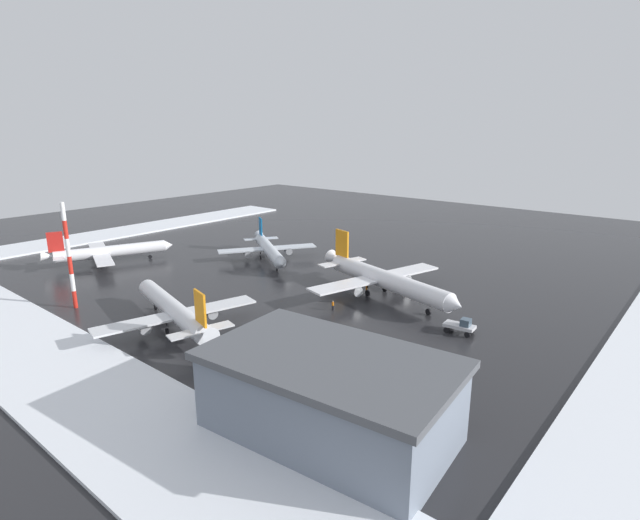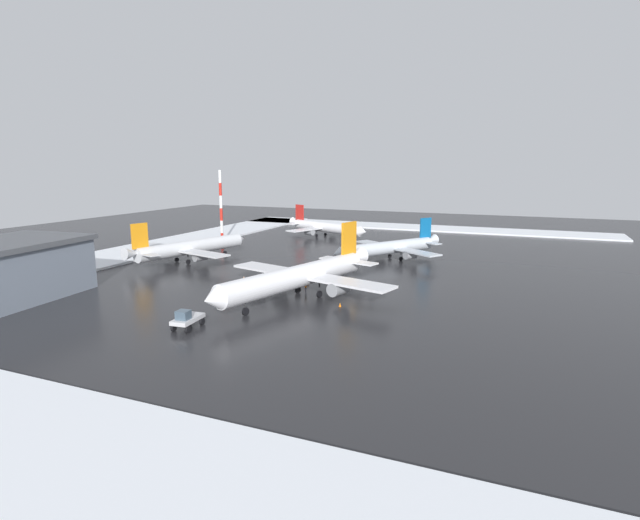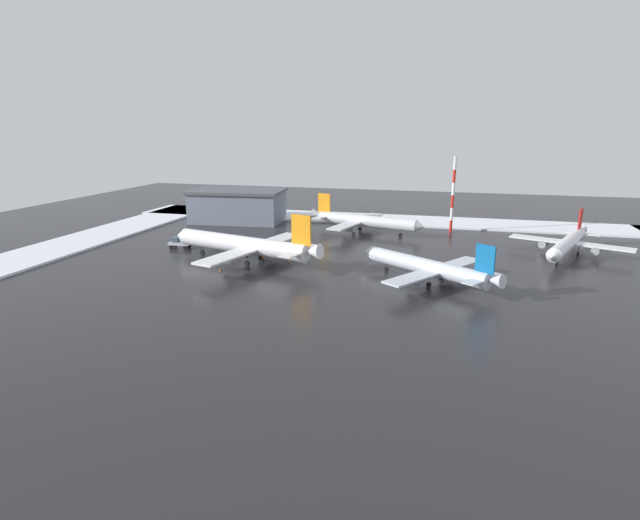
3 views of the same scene
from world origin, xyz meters
The scene contains 14 objects.
ground_plane centered at (0.00, 0.00, 0.00)m, with size 240.00×240.00×0.00m, color #232326.
snow_bank_far centered at (0.00, -50.00, 0.23)m, with size 152.00×16.00×0.46m, color white.
snow_bank_right centered at (67.00, 0.00, 0.23)m, with size 14.00×116.00×0.46m, color white.
airplane_far_rear centered at (23.78, 1.60, 3.43)m, with size 34.42×28.92×10.38m.
airplane_distant_tail centered at (-10.97, 6.11, 2.76)m, with size 24.72×21.24×8.35m.
airplane_parked_portside centered at (-37.43, -19.22, 2.78)m, with size 22.96×27.12×8.41m.
airplane_parked_starboard centered at (6.49, -31.72, 2.98)m, with size 29.93×25.13×9.02m.
pushback_tug centered at (42.00, -5.12, 1.28)m, with size 4.78×2.65×2.50m.
ground_crew_mid_apron centered at (20.85, -9.89, 0.97)m, with size 0.36×0.36×1.71m.
ground_crew_near_tug centered at (20.31, 1.04, 0.97)m, with size 0.36×0.36×1.71m.
antenna_mast centered at (-14.36, -37.63, 9.26)m, with size 0.70×0.70×18.52m.
cargo_hangar centered at (42.77, -38.07, 4.44)m, with size 26.29×17.27×8.80m.
traffic_cone_near_nose centered at (15.61, -0.68, 0.28)m, with size 0.36×0.36×0.55m, color orange.
traffic_cone_mid_line centered at (25.65, 8.80, 0.28)m, with size 0.36×0.36×0.55m, color orange.
Camera 3 is at (-14.12, 88.10, 25.35)m, focal length 28.00 mm.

